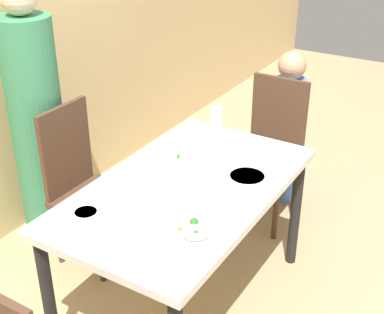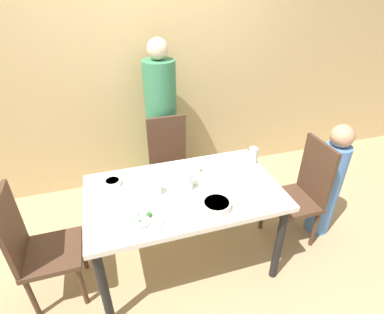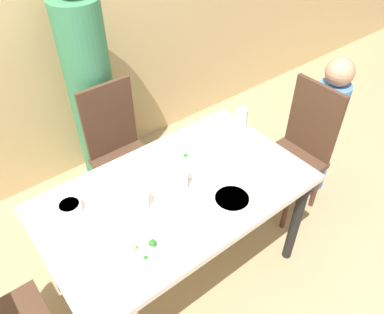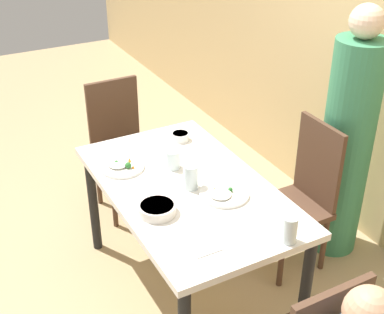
{
  "view_description": "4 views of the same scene",
  "coord_description": "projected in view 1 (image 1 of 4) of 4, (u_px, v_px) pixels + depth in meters",
  "views": [
    {
      "loc": [
        -1.91,
        -1.2,
        2.1
      ],
      "look_at": [
        0.13,
        0.04,
        0.85
      ],
      "focal_mm": 50.0,
      "sensor_mm": 36.0,
      "label": 1
    },
    {
      "loc": [
        -0.46,
        -1.68,
        2.1
      ],
      "look_at": [
        0.09,
        0.1,
        0.97
      ],
      "focal_mm": 28.0,
      "sensor_mm": 36.0,
      "label": 2
    },
    {
      "loc": [
        -0.77,
        -1.12,
        2.17
      ],
      "look_at": [
        0.11,
        0.0,
        0.93
      ],
      "focal_mm": 35.0,
      "sensor_mm": 36.0,
      "label": 3
    },
    {
      "loc": [
        2.18,
        -1.14,
        2.35
      ],
      "look_at": [
        0.01,
        0.03,
        0.93
      ],
      "focal_mm": 50.0,
      "sensor_mm": 36.0,
      "label": 4
    }
  ],
  "objects": [
    {
      "name": "chair_child_spot",
      "position": [
        270.0,
        149.0,
        3.53
      ],
      "size": [
        0.4,
        0.4,
        0.97
      ],
      "rotation": [
        0.0,
        0.0,
        -1.57
      ],
      "color": "#4C3323",
      "rests_on": "ground_plane"
    },
    {
      "name": "glass_water_tall",
      "position": [
        188.0,
        170.0,
        2.61
      ],
      "size": [
        0.08,
        0.08,
        0.14
      ],
      "color": "silver",
      "rests_on": "dining_table"
    },
    {
      "name": "bowl_curry",
      "position": [
        247.0,
        180.0,
        2.61
      ],
      "size": [
        0.19,
        0.19,
        0.05
      ],
      "color": "silver",
      "rests_on": "dining_table"
    },
    {
      "name": "plate_rice_adult",
      "position": [
        184.0,
        162.0,
        2.81
      ],
      "size": [
        0.27,
        0.27,
        0.05
      ],
      "color": "white",
      "rests_on": "dining_table"
    },
    {
      "name": "person_adult",
      "position": [
        38.0,
        131.0,
        3.17
      ],
      "size": [
        0.31,
        0.31,
        1.64
      ],
      "color": "#387F56",
      "rests_on": "ground_plane"
    },
    {
      "name": "napkin_folded",
      "position": [
        261.0,
        154.0,
        2.91
      ],
      "size": [
        0.14,
        0.14,
        0.01
      ],
      "color": "white",
      "rests_on": "dining_table"
    },
    {
      "name": "glass_water_short",
      "position": [
        160.0,
        193.0,
        2.45
      ],
      "size": [
        0.08,
        0.08,
        0.11
      ],
      "color": "silver",
      "rests_on": "dining_table"
    },
    {
      "name": "person_child",
      "position": [
        287.0,
        131.0,
        3.73
      ],
      "size": [
        0.22,
        0.22,
        1.1
      ],
      "color": "#5184D1",
      "rests_on": "ground_plane"
    },
    {
      "name": "bowl_rice_small",
      "position": [
        86.0,
        216.0,
        2.33
      ],
      "size": [
        0.11,
        0.11,
        0.05
      ],
      "color": "white",
      "rests_on": "dining_table"
    },
    {
      "name": "glass_water_center",
      "position": [
        216.0,
        119.0,
        3.17
      ],
      "size": [
        0.07,
        0.07,
        0.14
      ],
      "color": "silver",
      "rests_on": "dining_table"
    },
    {
      "name": "chair_adult_spot",
      "position": [
        83.0,
        183.0,
        3.14
      ],
      "size": [
        0.4,
        0.4,
        0.97
      ],
      "color": "#4C3323",
      "rests_on": "ground_plane"
    },
    {
      "name": "dining_table",
      "position": [
        186.0,
        200.0,
        2.66
      ],
      "size": [
        1.41,
        0.83,
        0.76
      ],
      "color": "silver",
      "rests_on": "ground_plane"
    },
    {
      "name": "plate_rice_child",
      "position": [
        194.0,
        233.0,
        2.24
      ],
      "size": [
        0.25,
        0.25,
        0.05
      ],
      "color": "white",
      "rests_on": "dining_table"
    },
    {
      "name": "ground_plane",
      "position": [
        187.0,
        302.0,
        2.97
      ],
      "size": [
        10.0,
        10.0,
        0.0
      ],
      "primitive_type": "plane",
      "color": "tan"
    },
    {
      "name": "fork_steel",
      "position": [
        210.0,
        197.0,
        2.52
      ],
      "size": [
        0.18,
        0.06,
        0.01
      ],
      "color": "silver",
      "rests_on": "dining_table"
    }
  ]
}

